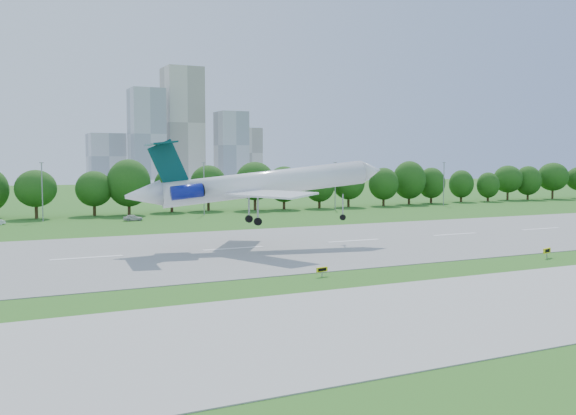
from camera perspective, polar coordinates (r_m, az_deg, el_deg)
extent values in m
plane|color=#28691B|center=(68.59, 2.78, -6.25)|extent=(600.00, 600.00, 0.00)
cube|color=gray|center=(91.00, -4.88, -3.67)|extent=(400.00, 45.00, 0.08)
cube|color=#ADADA8|center=(53.88, 12.20, -9.17)|extent=(400.00, 23.00, 0.08)
cylinder|color=#382314|center=(151.93, -21.31, -0.15)|extent=(0.70, 0.70, 3.60)
sphere|color=#133F0F|center=(151.69, -21.35, 1.51)|extent=(8.40, 8.40, 8.40)
cylinder|color=#382314|center=(160.31, -6.92, 0.31)|extent=(0.70, 0.70, 3.60)
sphere|color=#133F0F|center=(160.08, -6.93, 1.88)|extent=(8.40, 8.40, 8.40)
cylinder|color=#382314|center=(177.52, 5.36, 0.68)|extent=(0.70, 0.70, 3.60)
sphere|color=#133F0F|center=(177.31, 5.37, 2.10)|extent=(8.40, 8.40, 8.40)
cylinder|color=#382314|center=(201.32, 15.12, 0.96)|extent=(0.70, 0.70, 3.60)
sphere|color=#133F0F|center=(201.13, 15.14, 2.21)|extent=(8.40, 8.40, 8.40)
cylinder|color=#382314|center=(229.66, 22.64, 1.16)|extent=(0.70, 0.70, 3.60)
sphere|color=#133F0F|center=(229.50, 22.67, 2.25)|extent=(8.40, 8.40, 8.40)
cylinder|color=gray|center=(141.75, -21.01, 1.27)|extent=(0.24, 0.24, 12.00)
cube|color=gray|center=(141.61, -21.07, 3.74)|extent=(0.90, 0.25, 0.18)
cylinder|color=gray|center=(149.01, -7.48, 1.63)|extent=(0.24, 0.24, 12.00)
cube|color=gray|center=(148.88, -7.50, 3.98)|extent=(0.90, 0.25, 0.18)
cylinder|color=gray|center=(163.61, 4.22, 1.87)|extent=(0.24, 0.24, 12.00)
cube|color=gray|center=(163.49, 4.23, 4.01)|extent=(0.90, 0.25, 0.18)
cylinder|color=gray|center=(183.80, 13.68, 2.01)|extent=(0.24, 0.24, 12.00)
cube|color=gray|center=(183.69, 13.71, 3.91)|extent=(0.90, 0.25, 0.18)
cube|color=#B2B2B7|center=(452.44, -12.45, 6.37)|extent=(22.00, 22.00, 62.00)
cube|color=beige|center=(475.26, -9.36, 7.38)|extent=(26.00, 26.00, 80.00)
cube|color=#B2B2B7|center=(465.45, -5.06, 5.52)|extent=(20.00, 20.00, 48.00)
cube|color=beige|center=(497.11, -3.62, 4.86)|extent=(18.00, 18.00, 38.00)
cube|color=#B2B2B7|center=(471.71, -15.87, 4.39)|extent=(24.00, 24.00, 32.00)
cylinder|color=white|center=(92.22, -1.92, 2.17)|extent=(30.54, 6.87, 6.53)
cone|color=white|center=(98.57, 7.36, 3.24)|extent=(3.92, 3.89, 3.82)
cone|color=white|center=(88.50, -12.75, 1.11)|extent=(5.51, 4.07, 3.98)
cube|color=white|center=(85.03, -1.62, 1.20)|extent=(8.93, 13.98, 0.76)
cube|color=white|center=(98.47, -4.17, 1.59)|extent=(11.09, 13.76, 0.76)
cube|color=#053B3C|center=(88.87, -10.61, 3.80)|extent=(5.58, 1.12, 6.89)
cube|color=#053B3C|center=(88.75, -11.27, 5.61)|extent=(4.26, 9.84, 0.54)
cylinder|color=navy|center=(86.74, -8.99, 1.39)|extent=(4.58, 2.39, 2.32)
cylinder|color=navy|center=(91.87, -9.60, 1.54)|extent=(4.58, 2.39, 2.32)
cylinder|color=gray|center=(96.77, 4.89, 0.16)|extent=(0.20, 0.20, 3.52)
cylinder|color=black|center=(96.91, 4.89, -0.88)|extent=(0.93, 0.40, 0.90)
cylinder|color=gray|center=(89.70, -2.70, -0.14)|extent=(0.24, 0.24, 3.52)
cylinder|color=black|center=(89.85, -2.70, -1.26)|extent=(1.15, 0.57, 1.10)
cylinder|color=gray|center=(93.92, -3.49, 0.05)|extent=(0.24, 0.24, 3.52)
cylinder|color=black|center=(94.06, -3.49, -1.02)|extent=(1.15, 0.57, 1.10)
cube|color=gray|center=(69.14, 3.04, -5.90)|extent=(0.11, 0.11, 0.64)
cube|color=yellow|center=(69.06, 3.04, -5.53)|extent=(1.47, 0.43, 0.50)
cube|color=black|center=(68.99, 3.09, -5.54)|extent=(1.08, 0.22, 0.32)
cube|color=gray|center=(88.54, 22.02, -3.94)|extent=(0.14, 0.14, 0.80)
cube|color=yellow|center=(88.47, 22.03, -3.57)|extent=(1.79, 0.78, 0.63)
cube|color=black|center=(88.42, 22.10, -3.58)|extent=(1.30, 0.46, 0.40)
imported|color=beige|center=(137.20, -13.62, -0.89)|extent=(4.06, 1.87, 1.35)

